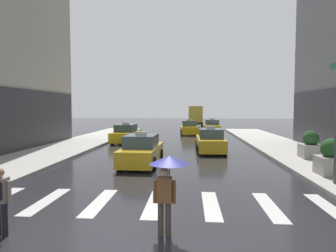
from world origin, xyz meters
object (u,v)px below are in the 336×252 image
at_px(taxi_lead, 142,151).
at_px(planter_near_corner, 331,158).
at_px(taxi_fifth, 212,127).
at_px(planter_mid_block, 311,146).
at_px(pedestrian_with_umbrella, 168,173).
at_px(taxi_fourth, 189,128).
at_px(box_truck, 196,115).
at_px(taxi_second, 210,141).
at_px(taxi_third, 126,134).

bearing_deg(taxi_lead, planter_near_corner, -15.45).
distance_m(taxi_fifth, planter_near_corner, 23.96).
bearing_deg(planter_mid_block, pedestrian_with_umbrella, -125.52).
relative_size(taxi_lead, taxi_fourth, 0.99).
height_order(taxi_fourth, box_truck, box_truck).
bearing_deg(box_truck, taxi_second, -89.13).
height_order(taxi_lead, taxi_fourth, same).
height_order(taxi_fourth, pedestrian_with_umbrella, pedestrian_with_umbrella).
xyz_separation_m(taxi_lead, taxi_fifth, (5.37, 21.30, 0.00)).
relative_size(taxi_fourth, pedestrian_with_umbrella, 2.39).
xyz_separation_m(taxi_third, box_truck, (6.67, 23.32, 1.13)).
relative_size(taxi_fifth, pedestrian_with_umbrella, 2.35).
xyz_separation_m(taxi_fourth, box_truck, (1.12, 15.03, 1.13)).
bearing_deg(taxi_third, box_truck, 74.03).
height_order(box_truck, planter_mid_block, box_truck).
bearing_deg(taxi_second, taxi_lead, -128.95).
distance_m(taxi_third, box_truck, 24.28).
relative_size(box_truck, planter_near_corner, 4.76).
distance_m(taxi_fourth, pedestrian_with_umbrella, 26.89).
bearing_deg(taxi_lead, taxi_fifth, 75.85).
xyz_separation_m(taxi_lead, taxi_second, (4.04, 5.00, 0.00)).
relative_size(taxi_lead, taxi_third, 0.99).
bearing_deg(taxi_fifth, taxi_lead, -104.15).
bearing_deg(planter_near_corner, taxi_second, 122.49).
height_order(taxi_lead, planter_near_corner, taxi_lead).
relative_size(taxi_third, planter_mid_block, 2.89).
bearing_deg(pedestrian_with_umbrella, planter_mid_block, 54.48).
bearing_deg(planter_mid_block, taxi_fourth, 113.67).
bearing_deg(box_truck, planter_near_corner, -81.77).
relative_size(taxi_lead, planter_near_corner, 2.87).
bearing_deg(taxi_lead, taxi_second, 51.05).
distance_m(taxi_second, pedestrian_with_umbrella, 13.82).
xyz_separation_m(pedestrian_with_umbrella, planter_mid_block, (7.55, 10.57, -0.64)).
relative_size(taxi_fourth, planter_mid_block, 2.89).
distance_m(taxi_lead, box_truck, 33.45).
distance_m(taxi_second, taxi_fourth, 13.30).
relative_size(box_truck, pedestrian_with_umbrella, 3.92).
bearing_deg(box_truck, taxi_third, -105.97).
xyz_separation_m(taxi_fifth, box_truck, (-1.76, 11.93, 1.13)).
xyz_separation_m(taxi_second, planter_near_corner, (4.73, -7.42, 0.15)).
bearing_deg(taxi_fifth, planter_near_corner, -81.85).
height_order(taxi_fifth, planter_near_corner, taxi_fifth).
bearing_deg(planter_mid_block, taxi_lead, -168.81).
bearing_deg(box_truck, taxi_fourth, -94.24).
bearing_deg(taxi_fifth, planter_mid_block, -77.58).
distance_m(box_truck, pedestrian_with_umbrella, 41.93).
relative_size(taxi_lead, pedestrian_with_umbrella, 2.37).
relative_size(taxi_fifth, planter_near_corner, 2.85).
distance_m(taxi_lead, taxi_fifth, 21.97).
height_order(box_truck, pedestrian_with_umbrella, box_truck).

